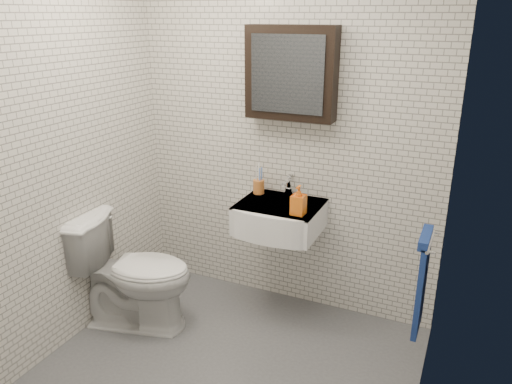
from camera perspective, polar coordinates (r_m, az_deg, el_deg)
ground at (r=3.23m, az=-3.81°, el=-20.02°), size 2.20×2.00×0.01m
room_shell at (r=2.55m, az=-4.56°, el=6.07°), size 2.22×2.02×2.51m
washbasin at (r=3.39m, az=2.49°, el=-3.01°), size 0.55×0.50×0.20m
faucet at (r=3.50m, az=3.73°, el=0.56°), size 0.06×0.20×0.15m
mirror_cabinet at (r=3.32m, az=4.02°, el=13.38°), size 0.60×0.15×0.60m
towel_rail at (r=2.86m, az=18.47°, el=-9.38°), size 0.09×0.30×0.58m
toothbrush_cup at (r=3.55m, az=0.31°, el=0.70°), size 0.09×0.09×0.22m
soap_bottle at (r=3.18m, az=4.89°, el=-0.94°), size 0.09×0.09×0.19m
toilet at (r=3.54m, az=-13.81°, el=-8.85°), size 0.88×0.63×0.81m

